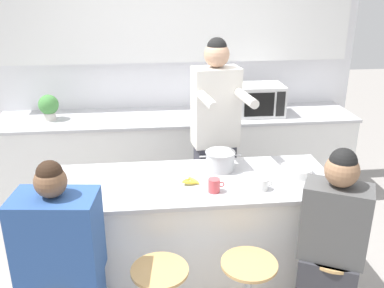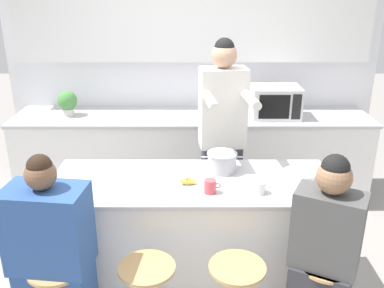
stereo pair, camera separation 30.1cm
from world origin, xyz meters
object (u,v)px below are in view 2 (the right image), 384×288
at_px(kitchen_island, 192,236).
at_px(person_cooking, 222,149).
at_px(fruit_bowl, 299,175).
at_px(banana_bunch, 188,181).
at_px(person_wrapped_blanket, 54,268).
at_px(person_seated_near, 322,270).
at_px(cooking_pot, 222,162).
at_px(coffee_cup_far, 259,188).
at_px(coffee_cup_near, 210,186).
at_px(potted_plant, 67,102).
at_px(microwave, 275,102).

relative_size(kitchen_island, person_cooking, 1.09).
xyz_separation_m(fruit_bowl, banana_bunch, (-0.79, -0.07, -0.01)).
distance_m(person_wrapped_blanket, person_seated_near, 1.60).
bearing_deg(person_seated_near, person_cooking, 140.99).
relative_size(cooking_pot, coffee_cup_far, 2.71).
distance_m(kitchen_island, person_seated_near, 1.01).
bearing_deg(coffee_cup_far, kitchen_island, 157.38).
xyz_separation_m(cooking_pot, banana_bunch, (-0.25, -0.22, -0.05)).
relative_size(kitchen_island, coffee_cup_near, 18.15).
xyz_separation_m(fruit_bowl, coffee_cup_far, (-0.31, -0.21, 0.01)).
relative_size(cooking_pot, coffee_cup_near, 2.80).
xyz_separation_m(cooking_pot, potted_plant, (-1.50, 1.35, 0.08)).
height_order(kitchen_island, coffee_cup_far, coffee_cup_far).
bearing_deg(cooking_pot, potted_plant, 138.09).
height_order(banana_bunch, microwave, microwave).
xyz_separation_m(kitchen_island, person_wrapped_blanket, (-0.83, -0.63, 0.18)).
bearing_deg(person_wrapped_blanket, cooking_pot, 43.68).
xyz_separation_m(person_cooking, coffee_cup_near, (-0.13, -0.76, 0.04)).
relative_size(person_cooking, potted_plant, 7.16).
bearing_deg(coffee_cup_near, person_seated_near, -33.98).
height_order(coffee_cup_near, banana_bunch, coffee_cup_near).
bearing_deg(cooking_pot, kitchen_island, -143.22).
distance_m(person_cooking, coffee_cup_near, 0.77).
bearing_deg(potted_plant, person_wrapped_blanket, -77.99).
bearing_deg(kitchen_island, coffee_cup_near, -56.45).
bearing_deg(coffee_cup_far, coffee_cup_near, 179.24).
distance_m(cooking_pot, coffee_cup_far, 0.42).
bearing_deg(person_seated_near, potted_plant, 161.21).
height_order(kitchen_island, fruit_bowl, fruit_bowl).
xyz_separation_m(coffee_cup_near, potted_plant, (-1.40, 1.70, 0.11)).
bearing_deg(potted_plant, microwave, -1.34).
bearing_deg(cooking_pot, person_seated_near, -54.91).
bearing_deg(cooking_pot, fruit_bowl, -14.75).
relative_size(coffee_cup_far, potted_plant, 0.45).
height_order(person_wrapped_blanket, potted_plant, person_wrapped_blanket).
xyz_separation_m(microwave, potted_plant, (-2.13, 0.05, -0.01)).
bearing_deg(coffee_cup_near, fruit_bowl, 17.85).
relative_size(person_cooking, microwave, 3.81).
bearing_deg(potted_plant, person_seated_near, -46.11).
bearing_deg(cooking_pot, coffee_cup_near, -106.05).
distance_m(coffee_cup_near, banana_bunch, 0.20).
bearing_deg(potted_plant, kitchen_island, -49.77).
bearing_deg(coffee_cup_near, person_wrapped_blanket, -154.97).
distance_m(cooking_pot, fruit_bowl, 0.56).
relative_size(fruit_bowl, potted_plant, 0.89).
bearing_deg(banana_bunch, cooking_pot, 40.83).
distance_m(person_wrapped_blanket, coffee_cup_far, 1.38).
bearing_deg(kitchen_island, person_seated_near, -38.81).
xyz_separation_m(coffee_cup_far, microwave, (0.40, 1.65, 0.13)).
relative_size(person_seated_near, potted_plant, 5.38).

